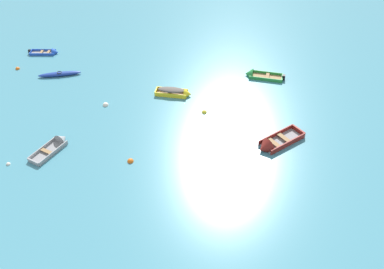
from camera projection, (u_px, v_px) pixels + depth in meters
rowboat_maroon_near_right at (272, 145)px, 32.65m from camera, size 3.92×3.30×1.24m
rowboat_green_outer_left at (256, 75)px, 40.21m from camera, size 3.57×1.84×1.07m
rowboat_yellow_distant_center at (177, 92)px, 37.81m from camera, size 3.15×1.40×0.87m
rowboat_blue_back_row_center at (50, 52)px, 43.49m from camera, size 2.85×0.92×0.81m
kayak_deep_blue_outer_right at (60, 74)px, 40.30m from camera, size 3.78×1.26×0.35m
rowboat_grey_foreground_center at (57, 144)px, 32.84m from camera, size 2.54×3.35×1.01m
mooring_buoy_between_boats_right at (205, 113)px, 36.05m from camera, size 0.41×0.41×0.41m
mooring_buoy_near_foreground at (131, 161)px, 31.54m from camera, size 0.44×0.44×0.44m
mooring_buoy_far_field at (106, 105)px, 36.85m from camera, size 0.47×0.47×0.47m
mooring_buoy_central at (18, 69)px, 41.31m from camera, size 0.39×0.39×0.39m
mooring_buoy_midfield at (9, 164)px, 31.32m from camera, size 0.29×0.29×0.29m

